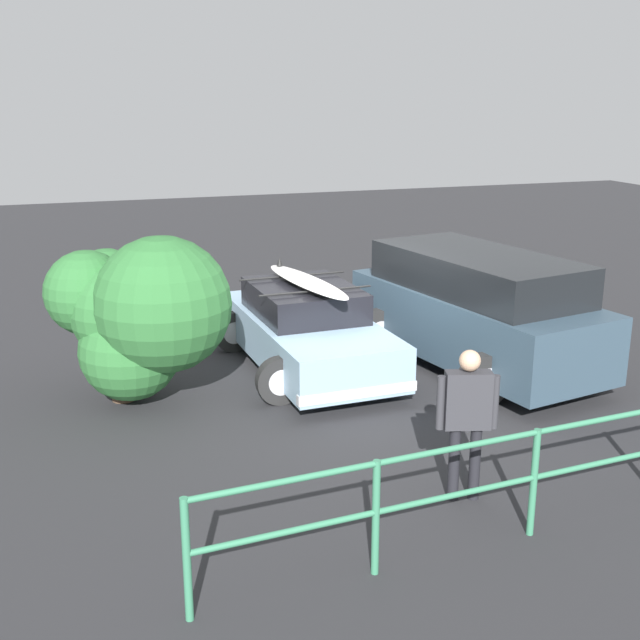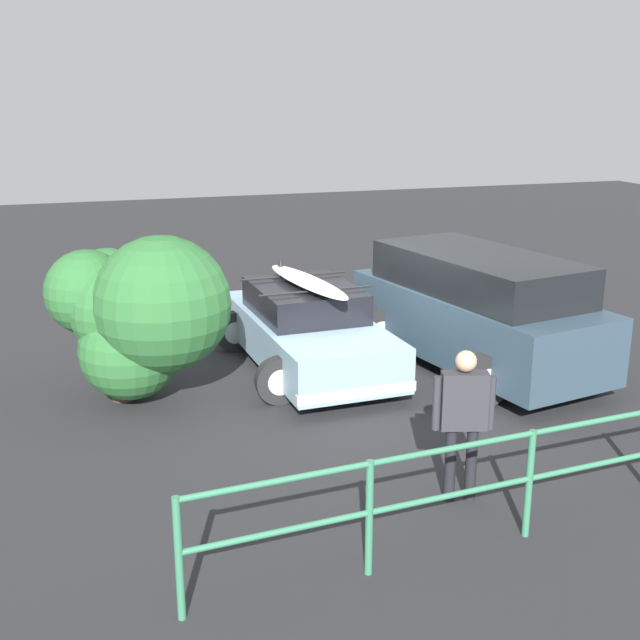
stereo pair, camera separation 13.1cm
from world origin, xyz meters
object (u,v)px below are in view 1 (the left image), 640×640
object	(u,v)px
suv_car	(475,309)
bush_near_left	(135,311)
person_bystander	(467,411)
sedan_car	(307,329)

from	to	relation	value
suv_car	bush_near_left	world-z (taller)	bush_near_left
person_bystander	bush_near_left	size ratio (longest dim) A/B	0.66
sedan_car	bush_near_left	xyz separation A→B (m)	(2.63, 0.54, 0.66)
sedan_car	suv_car	xyz separation A→B (m)	(-2.47, 0.79, 0.31)
person_bystander	sedan_car	bearing A→B (deg)	-86.25
person_bystander	suv_car	bearing A→B (deg)	-120.27
sedan_car	suv_car	distance (m)	2.62
suv_car	person_bystander	distance (m)	4.32
person_bystander	bush_near_left	distance (m)	4.95
sedan_car	bush_near_left	distance (m)	2.76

